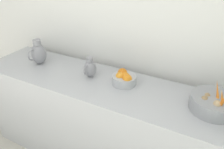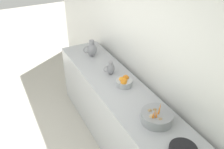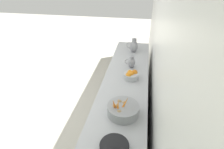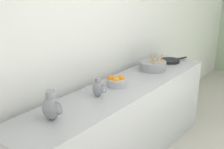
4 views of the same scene
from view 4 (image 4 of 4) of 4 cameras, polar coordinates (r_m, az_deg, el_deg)
tile_wall_left at (r=3.57m, az=1.46°, el=9.88°), size 0.10×7.57×3.00m
prep_counter at (r=3.30m, az=1.95°, el=-10.04°), size 0.62×2.83×0.94m
vegetable_colander at (r=3.66m, az=8.02°, el=1.79°), size 0.34×0.34×0.23m
orange_bowl at (r=3.10m, az=0.82°, el=-1.32°), size 0.21×0.21×0.12m
metal_pitcher_tall at (r=2.43m, az=-11.83°, el=-6.21°), size 0.21×0.15×0.25m
metal_pitcher_short at (r=2.84m, az=-2.74°, el=-2.65°), size 0.16×0.11×0.19m
skillet_on_counter at (r=4.03m, az=11.39°, el=2.66°), size 0.26×0.41×0.03m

